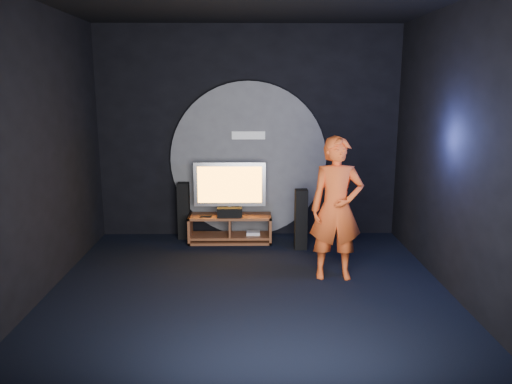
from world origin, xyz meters
The scene contains 14 objects.
floor centered at (0.00, 0.00, 0.00)m, with size 5.00×5.00×0.00m, color black.
back_wall centered at (0.00, 2.50, 1.75)m, with size 5.00×0.04×3.50m, color black.
front_wall centered at (0.00, -2.50, 1.75)m, with size 5.00×0.04×3.50m, color black.
left_wall centered at (-2.50, 0.00, 1.75)m, with size 0.04×5.00×3.50m, color black.
right_wall centered at (2.50, 0.00, 1.75)m, with size 0.04×5.00×3.50m, color black.
wall_disc_panel centered at (0.00, 2.44, 1.30)m, with size 2.60×0.11×2.60m.
media_console centered at (-0.30, 2.05, 0.20)m, with size 1.35×0.45×0.45m.
tv centered at (-0.31, 2.12, 0.92)m, with size 1.17×0.22×0.86m.
center_speaker centered at (-0.31, 1.94, 0.53)m, with size 0.40×0.15×0.15m, color black.
remote centered at (-0.69, 1.93, 0.46)m, with size 0.18×0.05×0.02m, color black.
tower_speaker_left centered at (-1.09, 2.27, 0.47)m, with size 0.19×0.21×0.95m, color black.
tower_speaker_right centered at (0.82, 1.68, 0.47)m, with size 0.19×0.21×0.95m, color black.
subwoofer centered at (1.65, 2.25, 0.15)m, with size 0.27×0.27×0.29m, color black.
player centered at (1.15, 0.47, 0.95)m, with size 0.69×0.45×1.89m, color #D74D1D.
Camera 1 is at (-0.01, -5.84, 2.52)m, focal length 35.00 mm.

